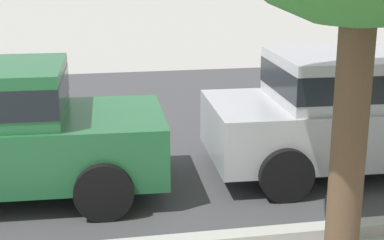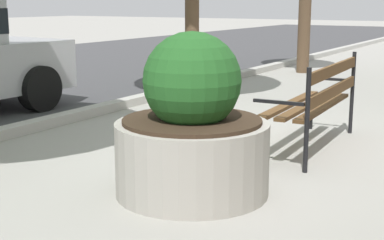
# 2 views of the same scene
# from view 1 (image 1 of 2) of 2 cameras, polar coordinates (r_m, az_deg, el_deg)

# --- Properties ---
(street_surface) EXTENTS (60.00, 9.00, 0.01)m
(street_surface) POSITION_cam_1_polar(r_m,az_deg,el_deg) (11.08, 15.41, 0.90)
(street_surface) COLOR #424244
(street_surface) RESTS_ON ground
(parked_car_silver) EXTENTS (4.17, 2.06, 1.56)m
(parked_car_silver) POSITION_cam_1_polar(r_m,az_deg,el_deg) (7.83, 16.42, 1.12)
(parked_car_silver) COLOR #B7B7BC
(parked_car_silver) RESTS_ON ground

